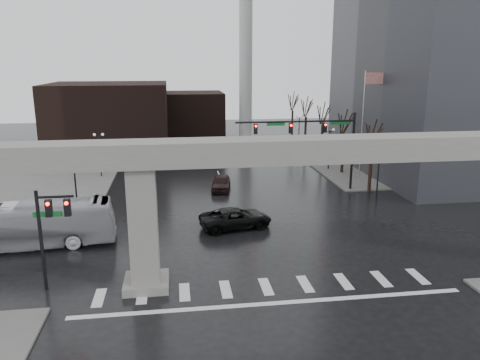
% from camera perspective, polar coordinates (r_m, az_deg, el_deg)
% --- Properties ---
extents(ground, '(160.00, 160.00, 0.00)m').
position_cam_1_polar(ground, '(29.32, 2.79, -11.97)').
color(ground, black).
rests_on(ground, ground).
extents(sidewalk_ne, '(28.00, 36.00, 0.15)m').
position_cam_1_polar(sidewalk_ne, '(70.36, 18.31, 3.03)').
color(sidewalk_ne, slate).
rests_on(sidewalk_ne, ground).
extents(sidewalk_nw, '(28.00, 36.00, 0.15)m').
position_cam_1_polar(sidewalk_nw, '(66.50, -26.26, 1.64)').
color(sidewalk_nw, slate).
rests_on(sidewalk_nw, ground).
extents(elevated_guideway, '(48.00, 2.60, 8.70)m').
position_cam_1_polar(elevated_guideway, '(27.25, 5.58, 1.33)').
color(elevated_guideway, gray).
rests_on(elevated_guideway, ground).
extents(building_far_left, '(16.00, 14.00, 10.00)m').
position_cam_1_polar(building_far_left, '(68.84, -15.60, 7.15)').
color(building_far_left, black).
rests_on(building_far_left, ground).
extents(building_far_mid, '(10.00, 10.00, 8.00)m').
position_cam_1_polar(building_far_mid, '(78.37, -5.84, 7.67)').
color(building_far_mid, black).
rests_on(building_far_mid, ground).
extents(smokestack, '(3.60, 3.60, 30.00)m').
position_cam_1_polar(smokestack, '(72.65, 0.70, 14.61)').
color(smokestack, silver).
rests_on(smokestack, ground).
extents(signal_mast_arm, '(12.12, 0.43, 8.00)m').
position_cam_1_polar(signal_mast_arm, '(47.30, 9.36, 5.44)').
color(signal_mast_arm, black).
rests_on(signal_mast_arm, ground).
extents(signal_left_pole, '(2.30, 0.30, 6.00)m').
position_cam_1_polar(signal_left_pole, '(28.67, -22.21, -4.88)').
color(signal_left_pole, black).
rests_on(signal_left_pole, ground).
extents(flagpole_assembly, '(2.06, 0.12, 12.00)m').
position_cam_1_polar(flagpole_assembly, '(52.24, 15.06, 7.85)').
color(flagpole_assembly, silver).
rests_on(flagpole_assembly, ground).
extents(lamp_right_0, '(1.22, 0.32, 5.11)m').
position_cam_1_polar(lamp_right_0, '(44.94, 16.55, 1.51)').
color(lamp_right_0, black).
rests_on(lamp_right_0, ground).
extents(lamp_right_1, '(1.22, 0.32, 5.11)m').
position_cam_1_polar(lamp_right_1, '(57.70, 10.85, 4.59)').
color(lamp_right_1, black).
rests_on(lamp_right_1, ground).
extents(lamp_right_2, '(1.22, 0.32, 5.11)m').
position_cam_1_polar(lamp_right_2, '(70.93, 7.21, 6.51)').
color(lamp_right_2, black).
rests_on(lamp_right_2, ground).
extents(lamp_left_0, '(1.22, 0.32, 5.11)m').
position_cam_1_polar(lamp_left_0, '(41.77, -19.49, 0.33)').
color(lamp_left_0, black).
rests_on(lamp_left_0, ground).
extents(lamp_left_1, '(1.22, 0.32, 5.11)m').
position_cam_1_polar(lamp_left_1, '(55.27, -16.77, 3.81)').
color(lamp_left_1, black).
rests_on(lamp_left_1, ground).
extents(lamp_left_2, '(1.22, 0.32, 5.11)m').
position_cam_1_polar(lamp_left_2, '(68.97, -15.11, 5.91)').
color(lamp_left_2, black).
rests_on(lamp_left_2, ground).
extents(tree_right_0, '(1.09, 1.58, 7.50)m').
position_cam_1_polar(tree_right_0, '(49.07, 15.67, 1.80)').
color(tree_right_0, black).
rests_on(tree_right_0, ground).
extents(tree_right_1, '(1.09, 1.61, 7.67)m').
position_cam_1_polar(tree_right_1, '(56.32, 12.46, 3.62)').
color(tree_right_1, black).
rests_on(tree_right_1, ground).
extents(tree_right_2, '(1.10, 1.63, 7.85)m').
position_cam_1_polar(tree_right_2, '(63.74, 9.97, 5.02)').
color(tree_right_2, black).
rests_on(tree_right_2, ground).
extents(tree_right_3, '(1.11, 1.66, 8.02)m').
position_cam_1_polar(tree_right_3, '(71.29, 8.00, 6.12)').
color(tree_right_3, black).
rests_on(tree_right_3, ground).
extents(tree_right_4, '(1.12, 1.69, 8.19)m').
position_cam_1_polar(tree_right_4, '(78.93, 6.41, 7.00)').
color(tree_right_4, black).
rests_on(tree_right_4, ground).
extents(pickup_truck, '(6.18, 3.77, 1.60)m').
position_cam_1_polar(pickup_truck, '(37.42, -0.52, -4.67)').
color(pickup_truck, black).
rests_on(pickup_truck, ground).
extents(city_bus, '(12.35, 3.81, 3.39)m').
position_cam_1_polar(city_bus, '(36.65, -24.57, -4.96)').
color(city_bus, silver).
rests_on(city_bus, ground).
extents(far_car, '(2.56, 4.77, 1.54)m').
position_cam_1_polar(far_car, '(48.25, -2.32, -0.34)').
color(far_car, black).
rests_on(far_car, ground).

